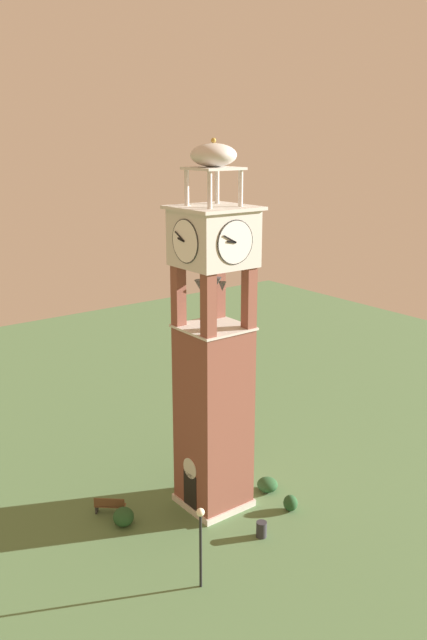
{
  "coord_description": "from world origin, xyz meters",
  "views": [
    {
      "loc": [
        24.21,
        -18.42,
        18.82
      ],
      "look_at": [
        0.0,
        0.0,
        10.2
      ],
      "focal_mm": 36.0,
      "sensor_mm": 36.0,
      "label": 1
    }
  ],
  "objects_px": {
    "park_bench": "(110,505)",
    "trash_bin": "(261,529)",
    "lamp_post": "(201,533)",
    "clock_tower": "(213,365)"
  },
  "relations": [
    {
      "from": "park_bench",
      "to": "trash_bin",
      "type": "height_order",
      "value": "park_bench"
    },
    {
      "from": "lamp_post",
      "to": "park_bench",
      "type": "bearing_deg",
      "value": -176.69
    },
    {
      "from": "park_bench",
      "to": "trash_bin",
      "type": "bearing_deg",
      "value": 38.24
    },
    {
      "from": "park_bench",
      "to": "lamp_post",
      "type": "bearing_deg",
      "value": 3.31
    },
    {
      "from": "clock_tower",
      "to": "lamp_post",
      "type": "height_order",
      "value": "clock_tower"
    },
    {
      "from": "lamp_post",
      "to": "clock_tower",
      "type": "bearing_deg",
      "value": 138.02
    },
    {
      "from": "park_bench",
      "to": "trash_bin",
      "type": "distance_m",
      "value": 7.99
    },
    {
      "from": "lamp_post",
      "to": "trash_bin",
      "type": "bearing_deg",
      "value": 104.17
    },
    {
      "from": "clock_tower",
      "to": "park_bench",
      "type": "relative_size",
      "value": 12.63
    },
    {
      "from": "park_bench",
      "to": "trash_bin",
      "type": "xyz_separation_m",
      "value": [
        6.28,
        4.95,
        -0.08
      ]
    }
  ]
}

